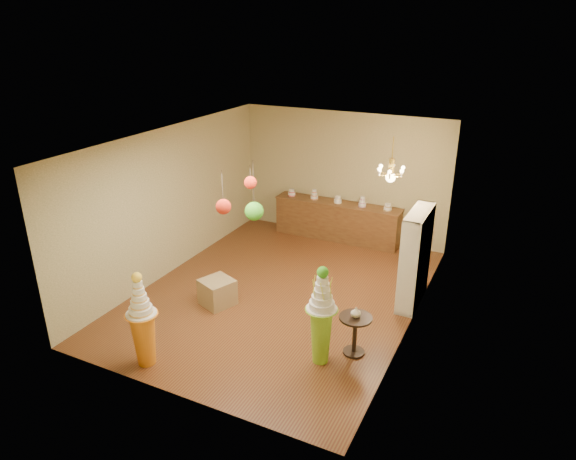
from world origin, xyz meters
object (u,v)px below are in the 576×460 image
at_px(round_table, 355,330).
at_px(pedestal_green, 321,323).
at_px(sideboard, 337,220).
at_px(pedestal_orange, 143,330).

bearing_deg(round_table, pedestal_green, -133.59).
xyz_separation_m(sideboard, round_table, (1.91, -4.18, -0.05)).
bearing_deg(round_table, sideboard, 114.51).
distance_m(pedestal_orange, round_table, 3.23).
bearing_deg(pedestal_orange, pedestal_green, 27.07).
xyz_separation_m(pedestal_green, round_table, (0.40, 0.42, -0.25)).
bearing_deg(pedestal_orange, round_table, 30.48).
height_order(pedestal_green, sideboard, pedestal_green).
xyz_separation_m(pedestal_green, sideboard, (-1.51, 4.60, -0.20)).
bearing_deg(round_table, pedestal_orange, -149.52).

